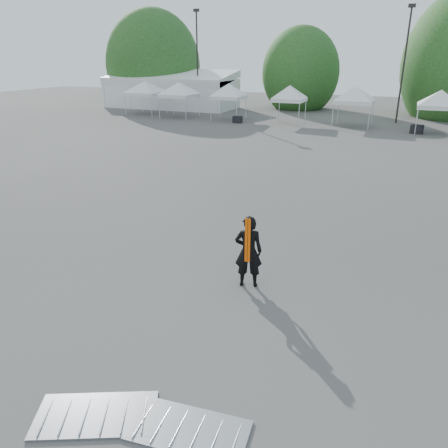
% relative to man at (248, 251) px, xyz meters
% --- Properties ---
extents(ground, '(120.00, 120.00, 0.00)m').
position_rel_man_xyz_m(ground, '(-0.72, 1.52, -1.00)').
color(ground, '#474442').
rests_on(ground, ground).
extents(marquee, '(15.00, 6.25, 4.23)m').
position_rel_man_xyz_m(marquee, '(-22.72, 36.52, 0.97)').
color(marquee, white).
rests_on(marquee, ground).
extents(light_pole_west, '(0.60, 0.25, 10.30)m').
position_rel_man_xyz_m(light_pole_west, '(-18.72, 35.52, 4.77)').
color(light_pole_west, black).
rests_on(light_pole_west, ground).
extents(light_pole_east, '(0.60, 0.25, 9.80)m').
position_rel_man_xyz_m(light_pole_east, '(2.28, 33.52, 4.51)').
color(light_pole_east, black).
rests_on(light_pole_east, ground).
extents(tree_far_w, '(4.80, 4.80, 7.30)m').
position_rel_man_xyz_m(tree_far_w, '(-26.72, 39.52, 3.53)').
color(tree_far_w, '#382314').
rests_on(tree_far_w, ground).
extents(tree_mid_w, '(4.16, 4.16, 6.33)m').
position_rel_man_xyz_m(tree_mid_w, '(-8.72, 41.52, 2.93)').
color(tree_mid_w, '#382314').
rests_on(tree_mid_w, ground).
extents(tent_a, '(4.68, 4.68, 3.88)m').
position_rel_man_xyz_m(tent_a, '(-22.17, 30.29, 2.06)').
color(tent_a, silver).
rests_on(tent_a, ground).
extents(tent_b, '(4.39, 4.39, 3.88)m').
position_rel_man_xyz_m(tent_b, '(-17.85, 29.49, 2.06)').
color(tent_b, silver).
rests_on(tent_b, ground).
extents(tent_c, '(3.90, 3.90, 3.88)m').
position_rel_man_xyz_m(tent_c, '(-12.59, 29.53, 2.05)').
color(tent_c, silver).
rests_on(tent_c, ground).
extents(tent_d, '(3.79, 3.79, 3.88)m').
position_rel_man_xyz_m(tent_d, '(-6.71, 29.35, 2.05)').
color(tent_d, silver).
rests_on(tent_d, ground).
extents(tent_e, '(4.47, 4.47, 3.88)m').
position_rel_man_xyz_m(tent_e, '(-1.16, 29.82, 2.06)').
color(tent_e, silver).
rests_on(tent_e, ground).
extents(tent_f, '(4.42, 4.42, 3.88)m').
position_rel_man_xyz_m(tent_f, '(5.39, 28.61, 2.06)').
color(tent_f, silver).
rests_on(tent_f, ground).
extents(man, '(0.84, 0.68, 2.00)m').
position_rel_man_xyz_m(man, '(0.00, 0.00, 0.00)').
color(man, black).
rests_on(man, ground).
extents(barrier_left, '(2.29, 1.80, 0.07)m').
position_rel_man_xyz_m(barrier_left, '(-0.85, -5.36, -0.97)').
color(barrier_left, '#9C9EA3').
rests_on(barrier_left, ground).
extents(barrier_mid, '(2.06, 1.18, 0.06)m').
position_rel_man_xyz_m(barrier_mid, '(0.78, -5.04, -0.97)').
color(barrier_mid, '#9C9EA3').
rests_on(barrier_mid, ground).
extents(crate_west, '(0.83, 0.66, 0.62)m').
position_rel_man_xyz_m(crate_west, '(-11.11, 28.03, -0.69)').
color(crate_west, black).
rests_on(crate_west, ground).
extents(crate_mid, '(1.02, 0.88, 0.69)m').
position_rel_man_xyz_m(crate_mid, '(4.05, 28.05, -0.66)').
color(crate_mid, black).
rests_on(crate_mid, ground).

